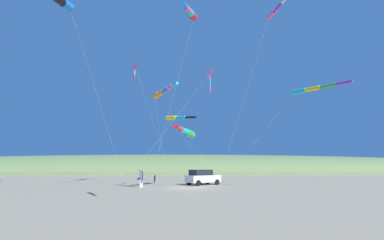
# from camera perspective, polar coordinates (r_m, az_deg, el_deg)

# --- Properties ---
(ground_plane) EXTENTS (600.00, 600.00, 0.00)m
(ground_plane) POSITION_cam_1_polar(r_m,az_deg,el_deg) (29.62, -0.87, -14.13)
(ground_plane) COLOR tan
(dune_ridge_grassy) EXTENTS (28.00, 240.00, 11.47)m
(dune_ridge_grassy) POSITION_cam_1_polar(r_m,az_deg,el_deg) (84.55, -1.98, -11.20)
(dune_ridge_grassy) COLOR #6B844C
(dune_ridge_grassy) RESTS_ON ground_plane
(parked_car) EXTENTS (3.93, 4.60, 1.85)m
(parked_car) POSITION_cam_1_polar(r_m,az_deg,el_deg) (34.16, 2.22, -11.93)
(parked_car) COLOR silver
(parked_car) RESTS_ON ground_plane
(cooler_box) EXTENTS (0.62, 0.42, 0.42)m
(cooler_box) POSITION_cam_1_polar(r_m,az_deg,el_deg) (36.50, 1.77, -12.94)
(cooler_box) COLOR black
(cooler_box) RESTS_ON ground_plane
(person_adult_flyer) EXTENTS (0.51, 0.63, 1.94)m
(person_adult_flyer) POSITION_cam_1_polar(r_m,az_deg,el_deg) (30.75, -10.62, -11.83)
(person_adult_flyer) COLOR silver
(person_adult_flyer) RESTS_ON ground_plane
(person_child_green_jacket) EXTENTS (0.41, 0.40, 1.16)m
(person_child_green_jacket) POSITION_cam_1_polar(r_m,az_deg,el_deg) (37.66, -7.87, -12.12)
(person_child_green_jacket) COLOR #8E6B9E
(person_child_green_jacket) RESTS_ON ground_plane
(kite_windsock_white_trailing) EXTENTS (16.44, 1.75, 7.12)m
(kite_windsock_white_trailing) POSITION_cam_1_polar(r_m,az_deg,el_deg) (17.43, -6.29, 5.76)
(kite_windsock_white_trailing) COLOR orange
(kite_windsock_white_trailing) RESTS_ON ground_plane
(kite_windsock_blue_topmost) EXTENTS (9.66, 10.88, 10.58)m
(kite_windsock_blue_topmost) POSITION_cam_1_polar(r_m,az_deg,el_deg) (30.91, 23.89, 5.98)
(kite_windsock_blue_topmost) COLOR #1EB7C6
(kite_windsock_blue_topmost) RESTS_ON ground_plane
(kite_windsock_green_low_center) EXTENTS (6.79, 5.46, 20.16)m
(kite_windsock_green_low_center) POSITION_cam_1_polar(r_m,az_deg,el_deg) (32.99, -0.35, 21.68)
(kite_windsock_green_low_center) COLOR red
(kite_windsock_green_low_center) RESTS_ON ground_plane
(kite_windsock_rainbow_low_near) EXTENTS (9.71, 7.21, 7.40)m
(kite_windsock_rainbow_low_near) POSITION_cam_1_polar(r_m,az_deg,el_deg) (26.74, -3.30, 0.46)
(kite_windsock_rainbow_low_near) COLOR yellow
(kite_windsock_rainbow_low_near) RESTS_ON ground_plane
(kite_delta_teal_far_right) EXTENTS (3.33, 9.21, 11.65)m
(kite_delta_teal_far_right) POSITION_cam_1_polar(r_m,az_deg,el_deg) (26.76, 3.64, 9.80)
(kite_delta_teal_far_right) COLOR #EF4C93
(kite_delta_teal_far_right) RESTS_ON ground_plane
(kite_delta_orange_high_right) EXTENTS (8.32, 4.68, 13.12)m
(kite_delta_orange_high_right) POSITION_cam_1_polar(r_m,az_deg,el_deg) (29.91, -11.96, 10.95)
(kite_delta_orange_high_right) COLOR red
(kite_delta_orange_high_right) RESTS_ON ground_plane
(kite_windsock_checkered_midright) EXTENTS (8.61, 7.29, 22.16)m
(kite_windsock_checkered_midright) POSITION_cam_1_polar(r_m,az_deg,el_deg) (37.66, 17.08, 21.13)
(kite_windsock_checkered_midright) COLOR #EF4C93
(kite_windsock_checkered_midright) RESTS_ON ground_plane
(kite_windsock_striped_overhead) EXTENTS (12.71, 2.52, 6.44)m
(kite_windsock_striped_overhead) POSITION_cam_1_polar(r_m,az_deg,el_deg) (30.10, -1.09, -2.59)
(kite_windsock_striped_overhead) COLOR green
(kite_windsock_striped_overhead) RESTS_ON ground_plane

